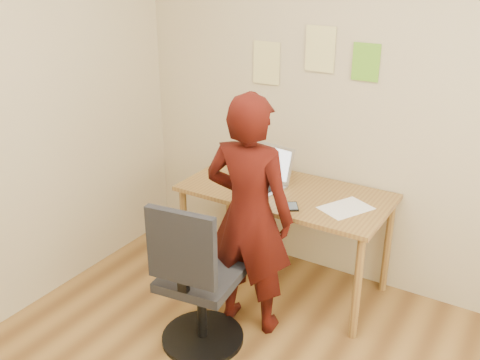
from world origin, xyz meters
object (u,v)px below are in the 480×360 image
Objects in this scene: desk at (285,202)px; office_chair at (196,288)px; person at (249,216)px; phone at (293,206)px; laptop at (261,177)px.

office_chair reaches higher than desk.
desk is at bearing -95.33° from person.
desk is 0.92m from office_chair.
phone is at bearing -53.38° from desk.
desk is 0.51m from person.
desk is 0.28m from phone.
phone is at bearing 59.40° from office_chair.
laptop is 0.27× the size of person.
person reaches higher than laptop.
office_chair is at bearing -146.28° from phone.
laptop is at bearing 86.81° from office_chair.
laptop is 0.41m from phone.
laptop is 2.90× the size of phone.
phone is 0.33m from person.
person is (0.14, 0.38, 0.35)m from office_chair.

